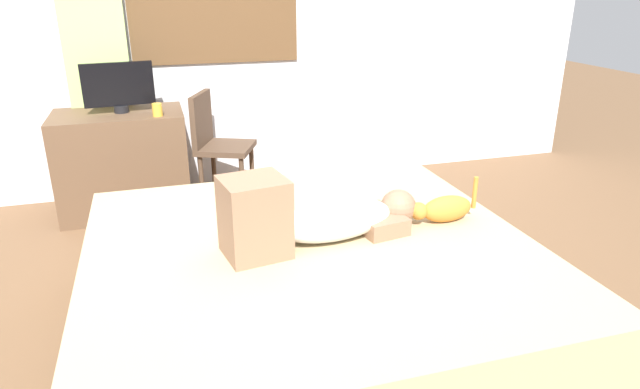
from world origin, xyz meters
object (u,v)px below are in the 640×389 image
(tv_monitor, at_px, (118,87))
(chair_by_desk, at_px, (216,141))
(cup, at_px, (157,110))
(cat, at_px, (444,209))
(desk, at_px, (123,163))
(bed, at_px, (312,295))
(person_lying, at_px, (316,218))

(tv_monitor, xyz_separation_m, chair_by_desk, (0.63, -0.11, -0.41))
(cup, xyz_separation_m, chair_by_desk, (0.39, 0.08, -0.28))
(cat, height_order, tv_monitor, tv_monitor)
(cup, bearing_deg, cat, -53.93)
(desk, distance_m, tv_monitor, 0.55)
(bed, relative_size, person_lying, 2.13)
(desk, xyz_separation_m, cup, (0.28, -0.19, 0.41))
(cup, bearing_deg, desk, 146.01)
(cat, xyz_separation_m, cup, (-1.27, 1.74, 0.19))
(tv_monitor, bearing_deg, bed, -67.15)
(chair_by_desk, bearing_deg, bed, -83.92)
(tv_monitor, relative_size, chair_by_desk, 0.56)
(bed, bearing_deg, desk, 113.71)
(person_lying, relative_size, desk, 1.05)
(bed, bearing_deg, cup, 108.26)
(cat, relative_size, chair_by_desk, 0.42)
(desk, height_order, cup, cup)
(bed, xyz_separation_m, tv_monitor, (-0.83, 1.98, 0.66))
(chair_by_desk, bearing_deg, desk, 170.75)
(person_lying, height_order, desk, person_lying)
(bed, height_order, tv_monitor, tv_monitor)
(bed, xyz_separation_m, cup, (-0.59, 1.79, 0.53))
(person_lying, bearing_deg, chair_by_desk, 96.95)
(cup, bearing_deg, tv_monitor, 142.34)
(bed, bearing_deg, cat, 4.24)
(chair_by_desk, bearing_deg, tv_monitor, 170.24)
(person_lying, height_order, cat, person_lying)
(desk, xyz_separation_m, chair_by_desk, (0.67, -0.11, 0.14))
(bed, bearing_deg, tv_monitor, 112.85)
(bed, distance_m, cup, 1.96)
(bed, bearing_deg, chair_by_desk, 96.08)
(tv_monitor, distance_m, cup, 0.34)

